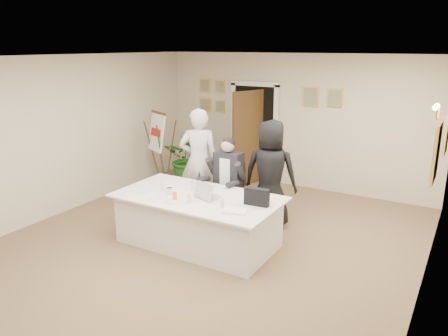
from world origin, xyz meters
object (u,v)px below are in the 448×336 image
steel_jug (169,191)px  oj_glass (175,196)px  standing_man (199,161)px  laptop (208,188)px  laptop_bag (257,197)px  paper_stack (235,211)px  potted_palm (189,158)px  seated_man (227,180)px  conference_table (198,220)px  flip_chart (161,153)px  standing_woman (270,174)px

steel_jug → oj_glass: bearing=-36.4°
standing_man → steel_jug: standing_man is taller
laptop → oj_glass: laptop is taller
laptop_bag → paper_stack: laptop_bag is taller
standing_man → potted_palm: (-1.10, 1.28, -0.38)m
standing_man → laptop: 1.48m
seated_man → oj_glass: 1.30m
conference_table → oj_glass: bearing=-119.4°
potted_palm → laptop: 3.19m
flip_chart → laptop_bag: 3.65m
standing_man → paper_stack: standing_man is taller
flip_chart → steel_jug: size_ratio=14.51×
seated_man → potted_palm: bearing=146.4°
conference_table → laptop: bearing=16.6°
laptop → standing_man: bearing=146.2°
seated_man → steel_jug: 1.18m
flip_chart → standing_woman: 2.94m
laptop → paper_stack: bearing=-10.8°
oj_glass → standing_man: bearing=111.2°
conference_table → paper_stack: paper_stack is taller
conference_table → laptop_bag: 1.07m
paper_stack → steel_jug: size_ratio=2.86×
oj_glass → flip_chart: bearing=131.9°
conference_table → paper_stack: 0.94m
paper_stack → oj_glass: size_ratio=2.42×
seated_man → standing_woman: bearing=26.5°
flip_chart → standing_woman: bearing=-14.2°
paper_stack → laptop_bag: bearing=70.7°
standing_man → standing_woman: 1.41m
potted_palm → standing_woman: bearing=-26.7°
flip_chart → laptop_bag: bearing=-30.4°
laptop_bag → paper_stack: (-0.14, -0.39, -0.11)m
conference_table → potted_palm: 3.11m
flip_chart → standing_woman: standing_woman is taller
seated_man → standing_woman: 0.74m
laptop → paper_stack: 0.73m
conference_table → steel_jug: bearing=-158.2°
flip_chart → oj_glass: size_ratio=12.28×
seated_man → potted_palm: size_ratio=1.33×
potted_palm → seated_man: bearing=-39.7°
standing_woman → laptop: (-0.47, -1.17, 0.01)m
seated_man → paper_stack: seated_man is taller
seated_man → flip_chart: 2.37m
seated_man → steel_jug: seated_man is taller
flip_chart → steel_jug: bearing=-49.2°
conference_table → paper_stack: bearing=-19.9°
laptop → flip_chart: bearing=158.6°
conference_table → flip_chart: flip_chart is taller
seated_man → potted_palm: seated_man is taller
paper_stack → steel_jug: (-1.20, 0.13, 0.04)m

